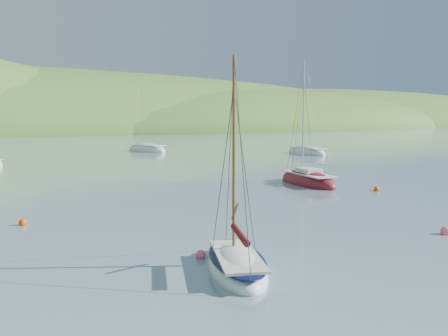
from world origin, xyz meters
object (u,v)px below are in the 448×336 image
sloop_red (308,182)px  daysailer_white (237,265)px  distant_sloop_d (306,153)px  distant_sloop_b (147,150)px

sloop_red → daysailer_white: bearing=-126.8°
sloop_red → distant_sloop_d: 31.65m
daysailer_white → sloop_red: size_ratio=0.76×
daysailer_white → distant_sloop_b: 60.54m
daysailer_white → distant_sloop_d: size_ratio=0.72×
daysailer_white → distant_sloop_b: (19.69, 57.25, -0.00)m
sloop_red → distant_sloop_b: 41.21m
distant_sloop_b → distant_sloop_d: size_ratio=1.04×
daysailer_white → distant_sloop_b: size_ratio=0.69×
daysailer_white → sloop_red: (16.98, 16.13, 0.01)m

